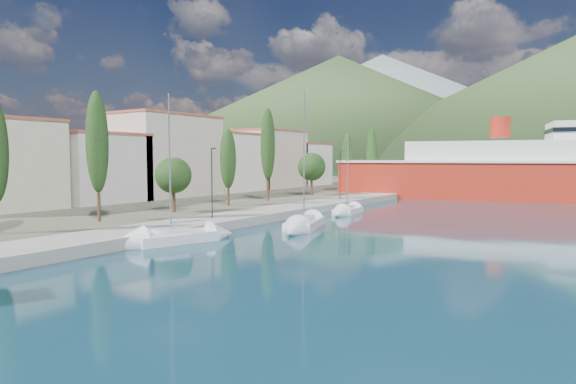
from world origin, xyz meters
The scene contains 10 objects.
ground centered at (0.00, 120.00, 0.00)m, with size 1400.00×1400.00×0.00m, color #123648.
quay centered at (-9.00, 26.00, 0.40)m, with size 5.00×88.00×0.80m, color gray.
land_strip centered at (-47.00, 36.00, 0.35)m, with size 70.00×148.00×0.70m, color #565644.
town_buildings centered at (-32.00, 36.91, 5.57)m, with size 9.20×69.20×11.30m.
tree_row centered at (-15.77, 31.97, 5.93)m, with size 3.96×64.46×11.44m.
lamp_posts centered at (-9.00, 16.01, 4.08)m, with size 0.15×46.60×6.06m.
sailboat_near centered at (-6.42, 6.66, 0.31)m, with size 4.66×8.22×11.33m.
sailboat_mid centered at (-1.55, 17.91, 0.30)m, with size 4.92×8.98×12.52m.
sailboat_far centered at (-3.72, 29.98, 0.27)m, with size 2.92×6.57×9.33m.
ferry centered at (14.42, 64.21, 3.87)m, with size 65.38×28.03×12.71m.
Camera 1 is at (19.52, -15.00, 5.94)m, focal length 30.00 mm.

